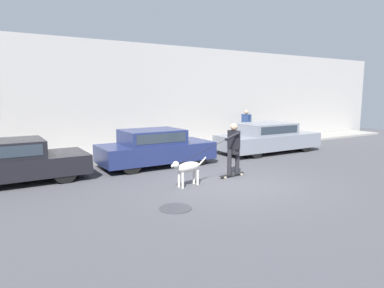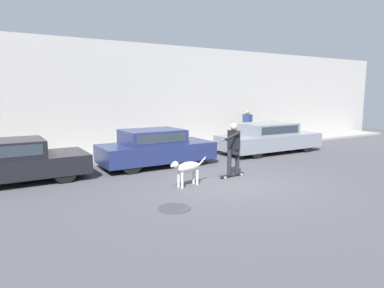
% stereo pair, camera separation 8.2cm
% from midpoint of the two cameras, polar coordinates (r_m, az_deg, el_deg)
% --- Properties ---
extents(ground_plane, '(36.00, 36.00, 0.00)m').
position_cam_midpoint_polar(ground_plane, '(9.75, 6.63, -6.51)').
color(ground_plane, '#47474C').
extents(back_wall, '(32.00, 0.30, 4.60)m').
position_cam_midpoint_polar(back_wall, '(14.98, -8.54, 7.56)').
color(back_wall, '#B2ADA8').
rests_on(back_wall, ground_plane).
extents(sidewalk_curb, '(30.00, 1.84, 0.11)m').
position_cam_midpoint_polar(sidewalk_curb, '(14.19, -6.63, -1.57)').
color(sidewalk_curb, gray).
rests_on(sidewalk_curb, ground_plane).
extents(parked_car_0, '(4.06, 1.79, 1.23)m').
position_cam_midpoint_polar(parked_car_0, '(10.85, -27.87, -2.66)').
color(parked_car_0, black).
rests_on(parked_car_0, ground_plane).
extents(parked_car_1, '(3.95, 1.74, 1.28)m').
position_cam_midpoint_polar(parked_car_1, '(11.95, -5.90, -0.67)').
color(parked_car_1, black).
rests_on(parked_car_1, ground_plane).
extents(parked_car_2, '(4.56, 1.86, 1.26)m').
position_cam_midpoint_polar(parked_car_2, '(14.99, 12.75, 0.97)').
color(parked_car_2, black).
rests_on(parked_car_2, ground_plane).
extents(dog, '(1.23, 0.41, 0.75)m').
position_cam_midpoint_polar(dog, '(9.26, -0.57, -4.01)').
color(dog, beige).
rests_on(dog, ground_plane).
extents(skateboarder, '(2.57, 0.55, 1.63)m').
position_cam_midpoint_polar(skateboarder, '(10.32, 7.11, -0.34)').
color(skateboarder, beige).
rests_on(skateboarder, ground_plane).
extents(pedestrian_with_bag, '(0.27, 0.72, 1.58)m').
position_cam_midpoint_polar(pedestrian_with_bag, '(17.22, 9.30, 3.23)').
color(pedestrian_with_bag, '#3D4760').
rests_on(pedestrian_with_bag, sidewalk_curb).
extents(manhole_cover, '(0.72, 0.72, 0.01)m').
position_cam_midpoint_polar(manhole_cover, '(7.65, -2.66, -10.65)').
color(manhole_cover, '#38383D').
rests_on(manhole_cover, ground_plane).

